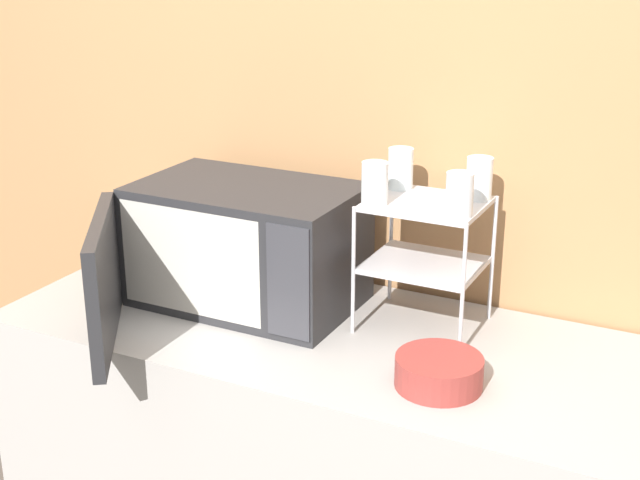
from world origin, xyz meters
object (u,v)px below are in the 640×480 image
(glass_back_right, at_px, (479,178))
(bowl, at_px, (439,372))
(glass_front_right, at_px, (459,195))
(glass_back_left, at_px, (401,168))
(microwave, at_px, (240,247))
(dish_rack, at_px, (425,237))
(glass_front_left, at_px, (375,183))

(glass_back_right, distance_m, bowl, 0.50)
(glass_front_right, height_order, glass_back_left, same)
(microwave, height_order, bowl, microwave)
(dish_rack, height_order, bowl, dish_rack)
(glass_front_left, distance_m, glass_back_left, 0.16)
(glass_back_right, height_order, glass_front_right, same)
(dish_rack, bearing_deg, glass_back_left, 142.98)
(glass_back_left, bearing_deg, glass_back_right, 0.45)
(bowl, bearing_deg, glass_front_right, 101.18)
(glass_front_left, relative_size, glass_back_left, 1.00)
(dish_rack, relative_size, glass_back_right, 3.18)
(glass_front_right, distance_m, bowl, 0.41)
(dish_rack, xyz_separation_m, glass_back_right, (0.10, 0.08, 0.14))
(glass_front_right, xyz_separation_m, bowl, (0.04, -0.21, -0.35))
(glass_front_left, bearing_deg, bowl, -38.95)
(glass_back_left, distance_m, bowl, 0.56)
(glass_back_left, bearing_deg, dish_rack, -37.02)
(glass_back_right, relative_size, glass_back_left, 1.00)
(glass_front_right, bearing_deg, dish_rack, 144.12)
(glass_back_right, bearing_deg, glass_front_right, -89.59)
(dish_rack, bearing_deg, glass_back_right, 37.06)
(dish_rack, distance_m, glass_back_left, 0.19)
(microwave, height_order, glass_front_left, glass_front_left)
(glass_back_right, relative_size, bowl, 0.53)
(glass_back_right, height_order, glass_back_left, same)
(dish_rack, distance_m, glass_front_left, 0.20)
(glass_front_right, relative_size, glass_back_left, 1.00)
(microwave, xyz_separation_m, glass_back_left, (0.38, 0.17, 0.22))
(microwave, distance_m, glass_front_right, 0.63)
(glass_front_left, xyz_separation_m, bowl, (0.25, -0.20, -0.35))
(microwave, height_order, dish_rack, dish_rack)
(glass_back_right, height_order, bowl, glass_back_right)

